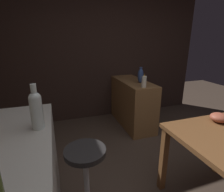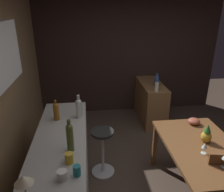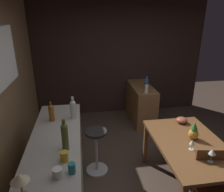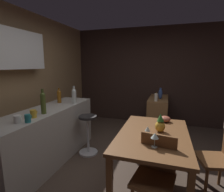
{
  "view_description": "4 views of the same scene",
  "coord_description": "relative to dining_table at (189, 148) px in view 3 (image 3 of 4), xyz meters",
  "views": [
    {
      "loc": [
        -0.78,
        1.0,
        1.5
      ],
      "look_at": [
        0.93,
        0.43,
        0.92
      ],
      "focal_mm": 28.29,
      "sensor_mm": 36.0,
      "label": 1
    },
    {
      "loc": [
        -2.3,
        1.0,
        2.32
      ],
      "look_at": [
        0.86,
        0.64,
        1.03
      ],
      "focal_mm": 35.95,
      "sensor_mm": 36.0,
      "label": 2
    },
    {
      "loc": [
        -2.3,
        1.0,
        2.28
      ],
      "look_at": [
        0.92,
        0.51,
        1.03
      ],
      "focal_mm": 33.82,
      "sensor_mm": 36.0,
      "label": 3
    },
    {
      "loc": [
        -2.3,
        -0.48,
        1.6
      ],
      "look_at": [
        0.93,
        0.55,
        0.99
      ],
      "focal_mm": 27.63,
      "sensor_mm": 36.0,
      "label": 4
    }
  ],
  "objects": [
    {
      "name": "pillar_candle_tall",
      "position": [
        1.66,
        0.08,
        0.25
      ],
      "size": [
        0.07,
        0.07,
        0.19
      ],
      "color": "white",
      "rests_on": "sideboard_cabinet"
    },
    {
      "name": "wine_bottle_clear",
      "position": [
        0.61,
        1.49,
        0.39
      ],
      "size": [
        0.08,
        0.08,
        0.32
      ],
      "color": "silver",
      "rests_on": "kitchen_counter"
    },
    {
      "name": "vase_ceramic_blue",
      "position": [
        1.93,
        0.0,
        0.29
      ],
      "size": [
        0.09,
        0.09,
        0.26
      ],
      "color": "#334C8C",
      "rests_on": "sideboard_cabinet"
    },
    {
      "name": "chair_near_window",
      "position": [
        -0.46,
        -0.06,
        -0.17
      ],
      "size": [
        0.46,
        0.46,
        0.87
      ],
      "color": "brown",
      "rests_on": "ground_plane"
    },
    {
      "name": "cup_white",
      "position": [
        -0.55,
        1.61,
        0.29
      ],
      "size": [
        0.13,
        0.09,
        0.09
      ],
      "color": "white",
      "rests_on": "kitchen_counter"
    },
    {
      "name": "bar_stool",
      "position": [
        0.53,
        1.18,
        -0.27
      ],
      "size": [
        0.34,
        0.34,
        0.71
      ],
      "color": "#262323",
      "rests_on": "ground_plane"
    },
    {
      "name": "fruit_bowl",
      "position": [
        0.53,
        -0.13,
        0.13
      ],
      "size": [
        0.17,
        0.17,
        0.09
      ],
      "primitive_type": "ellipsoid",
      "color": "#9E4C38",
      "rests_on": "dining_table"
    },
    {
      "name": "cup_teal",
      "position": [
        -0.52,
        1.48,
        0.3
      ],
      "size": [
        0.11,
        0.07,
        0.1
      ],
      "color": "teal",
      "rests_on": "kitchen_counter"
    },
    {
      "name": "wine_glass_right",
      "position": [
        -0.14,
        0.06,
        0.18
      ],
      "size": [
        0.07,
        0.07,
        0.14
      ],
      "color": "silver",
      "rests_on": "dining_table"
    },
    {
      "name": "wine_bottle_olive",
      "position": [
        -0.13,
        1.56,
        0.42
      ],
      "size": [
        0.07,
        0.07,
        0.36
      ],
      "color": "#475623",
      "rests_on": "kitchen_counter"
    },
    {
      "name": "wall_side_right",
      "position": [
        2.71,
        0.65,
        0.65
      ],
      "size": [
        0.1,
        4.4,
        2.6
      ],
      "primitive_type": "cube",
      "color": "#33231E",
      "rests_on": "ground_plane"
    },
    {
      "name": "wine_bottle_amber",
      "position": [
        0.58,
        1.78,
        0.38
      ],
      "size": [
        0.07,
        0.07,
        0.28
      ],
      "color": "#8C5114",
      "rests_on": "kitchen_counter"
    },
    {
      "name": "pineapple_centerpiece",
      "position": [
        0.08,
        -0.08,
        0.19
      ],
      "size": [
        0.13,
        0.13,
        0.24
      ],
      "color": "gold",
      "rests_on": "dining_table"
    },
    {
      "name": "ground_plane",
      "position": [
        0.16,
        0.35,
        -0.65
      ],
      "size": [
        9.0,
        9.0,
        0.0
      ],
      "primitive_type": "plane",
      "color": "#47382D"
    },
    {
      "name": "counter_lamp",
      "position": [
        -0.74,
        1.87,
        0.42
      ],
      "size": [
        0.15,
        0.15,
        0.22
      ],
      "color": "#A58447",
      "rests_on": "kitchen_counter"
    },
    {
      "name": "cup_mustard",
      "position": [
        -0.33,
        1.56,
        0.3
      ],
      "size": [
        0.12,
        0.08,
        0.11
      ],
      "color": "gold",
      "rests_on": "kitchen_counter"
    },
    {
      "name": "sideboard_cabinet",
      "position": [
        2.11,
        0.04,
        -0.24
      ],
      "size": [
        1.1,
        0.44,
        0.82
      ],
      "primitive_type": "cube",
      "color": "olive",
      "rests_on": "ground_plane"
    },
    {
      "name": "kitchen_counter",
      "position": [
        0.07,
        1.7,
        -0.2
      ],
      "size": [
        2.1,
        0.6,
        0.9
      ],
      "primitive_type": "cube",
      "color": "#B2ADA3",
      "rests_on": "ground_plane"
    },
    {
      "name": "dining_table",
      "position": [
        0.0,
        0.0,
        0.0
      ],
      "size": [
        1.36,
        0.86,
        0.74
      ],
      "color": "brown",
      "rests_on": "ground_plane"
    },
    {
      "name": "wine_glass_left",
      "position": [
        -0.38,
        -0.04,
        0.21
      ],
      "size": [
        0.08,
        0.08,
        0.16
      ],
      "color": "silver",
      "rests_on": "dining_table"
    }
  ]
}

